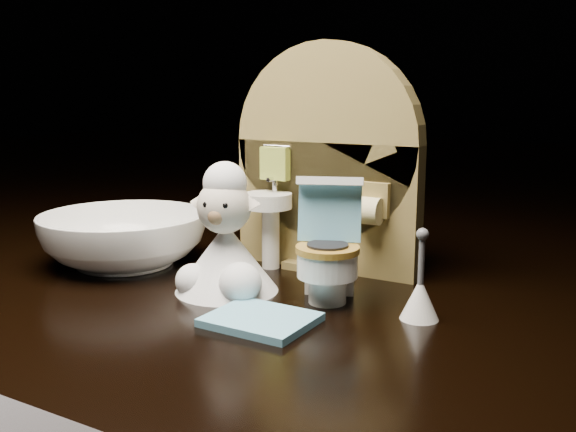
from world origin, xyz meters
TOP-DOWN VIEW (x-y plane):
  - backdrop_panel at (-0.00, 0.06)m, footprint 0.13×0.05m
  - toy_toilet at (0.03, 0.01)m, footprint 0.04×0.05m
  - bath_mat at (0.02, -0.05)m, footprint 0.05×0.04m
  - toilet_brush at (0.09, 0.00)m, footprint 0.02×0.02m
  - plush_lamb at (-0.03, -0.01)m, footprint 0.06×0.06m
  - ceramic_bowl at (-0.13, 0.00)m, footprint 0.13×0.13m

SIDE VIEW (x-z plane):
  - bath_mat at x=0.02m, z-range 0.00..0.00m
  - toilet_brush at x=0.09m, z-range -0.01..0.04m
  - ceramic_bowl at x=-0.13m, z-range 0.00..0.04m
  - toy_toilet at x=0.03m, z-range -0.01..0.06m
  - plush_lamb at x=-0.03m, z-range -0.01..0.07m
  - backdrop_panel at x=0.00m, z-range -0.01..0.14m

